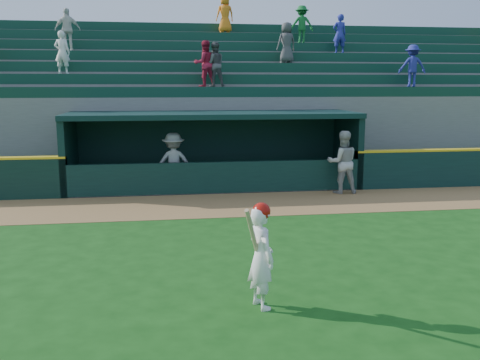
# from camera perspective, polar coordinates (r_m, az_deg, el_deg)

# --- Properties ---
(ground) EXTENTS (120.00, 120.00, 0.00)m
(ground) POSITION_cam_1_polar(r_m,az_deg,el_deg) (10.44, 1.28, -8.58)
(ground) COLOR #134411
(ground) RESTS_ON ground
(warning_track) EXTENTS (40.00, 3.00, 0.01)m
(warning_track) POSITION_cam_1_polar(r_m,az_deg,el_deg) (15.12, -1.81, -2.65)
(warning_track) COLOR olive
(warning_track) RESTS_ON ground
(dugout_player_front) EXTENTS (1.00, 0.81, 1.95)m
(dugout_player_front) POSITION_cam_1_polar(r_m,az_deg,el_deg) (16.89, 10.87, 1.88)
(dugout_player_front) COLOR #ACACA7
(dugout_player_front) RESTS_ON ground
(dugout_player_inside) EXTENTS (1.24, 0.75, 1.87)m
(dugout_player_inside) POSITION_cam_1_polar(r_m,az_deg,el_deg) (16.97, -7.09, 1.88)
(dugout_player_inside) COLOR gray
(dugout_player_inside) RESTS_ON ground
(dugout) EXTENTS (9.40, 2.80, 2.46)m
(dugout) POSITION_cam_1_polar(r_m,az_deg,el_deg) (17.94, -2.96, 3.76)
(dugout) COLOR #61615D
(dugout) RESTS_ON ground
(stands) EXTENTS (34.50, 6.31, 7.07)m
(stands) POSITION_cam_1_polar(r_m,az_deg,el_deg) (22.39, -4.07, 7.69)
(stands) COLOR slate
(stands) RESTS_ON ground
(batter_at_plate) EXTENTS (0.60, 0.78, 1.65)m
(batter_at_plate) POSITION_cam_1_polar(r_m,az_deg,el_deg) (8.12, 2.26, -7.98)
(batter_at_plate) COLOR white
(batter_at_plate) RESTS_ON ground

